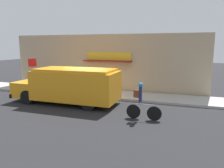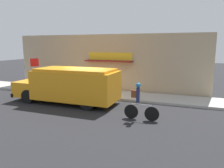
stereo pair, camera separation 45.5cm
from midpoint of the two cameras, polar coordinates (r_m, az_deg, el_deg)
ground_plane at (r=14.84m, az=-5.17°, el=-3.63°), size 70.00×70.00×0.00m
sidewalk at (r=15.91m, az=-3.23°, el=-2.40°), size 28.00×2.46×0.15m
storefront at (r=16.91m, az=-1.25°, el=5.55°), size 15.51×0.84×4.33m
school_bus at (r=13.50m, az=-10.08°, el=-0.23°), size 6.61×2.77×2.14m
cyclist at (r=10.47m, az=8.32°, el=-4.69°), size 1.70×0.23×1.79m
stop_sign_post at (r=17.48m, az=-18.75°, el=3.87°), size 0.45×0.45×2.44m
trash_bin at (r=16.48m, az=-3.37°, el=-0.06°), size 0.58×0.58×0.93m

